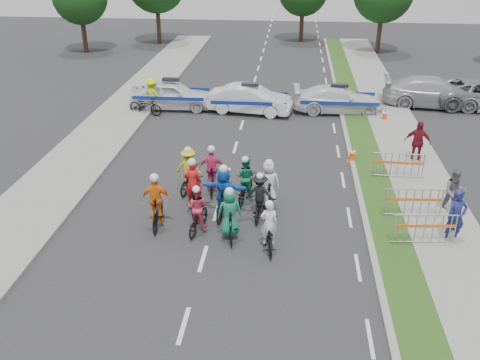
# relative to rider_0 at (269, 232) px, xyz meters

# --- Properties ---
(ground) EXTENTS (90.00, 90.00, 0.00)m
(ground) POSITION_rel_rider_0_xyz_m (-1.92, -0.79, -0.57)
(ground) COLOR #28282B
(ground) RESTS_ON ground
(curb_right) EXTENTS (0.20, 60.00, 0.12)m
(curb_right) POSITION_rel_rider_0_xyz_m (3.18, 4.21, -0.51)
(curb_right) COLOR gray
(curb_right) RESTS_ON ground
(grass_strip) EXTENTS (1.20, 60.00, 0.11)m
(grass_strip) POSITION_rel_rider_0_xyz_m (3.88, 4.21, -0.51)
(grass_strip) COLOR #284B18
(grass_strip) RESTS_ON ground
(sidewalk_right) EXTENTS (2.40, 60.00, 0.13)m
(sidewalk_right) POSITION_rel_rider_0_xyz_m (5.68, 4.21, -0.50)
(sidewalk_right) COLOR gray
(sidewalk_right) RESTS_ON ground
(sidewalk_left) EXTENTS (3.00, 60.00, 0.13)m
(sidewalk_left) POSITION_rel_rider_0_xyz_m (-8.42, 4.21, -0.50)
(sidewalk_left) COLOR gray
(sidewalk_left) RESTS_ON ground
(rider_0) EXTENTS (0.81, 1.74, 1.71)m
(rider_0) POSITION_rel_rider_0_xyz_m (0.00, 0.00, 0.00)
(rider_0) COLOR black
(rider_0) RESTS_ON ground
(rider_1) EXTENTS (0.85, 1.82, 1.85)m
(rider_1) POSITION_rel_rider_0_xyz_m (-1.25, 0.47, 0.15)
(rider_1) COLOR black
(rider_1) RESTS_ON ground
(rider_2) EXTENTS (0.85, 1.71, 1.66)m
(rider_2) POSITION_rel_rider_0_xyz_m (-2.35, 0.84, 0.06)
(rider_2) COLOR black
(rider_2) RESTS_ON ground
(rider_3) EXTENTS (1.01, 1.89, 1.96)m
(rider_3) POSITION_rel_rider_0_xyz_m (-3.73, 1.00, 0.18)
(rider_3) COLOR black
(rider_3) RESTS_ON ground
(rider_4) EXTENTS (0.99, 1.72, 1.70)m
(rider_4) POSITION_rel_rider_0_xyz_m (-0.41, 1.94, 0.10)
(rider_4) COLOR black
(rider_4) RESTS_ON ground
(rider_5) EXTENTS (1.62, 1.93, 1.97)m
(rider_5) POSITION_rel_rider_0_xyz_m (-1.62, 1.88, 0.25)
(rider_5) COLOR black
(rider_5) RESTS_ON ground
(rider_6) EXTENTS (0.90, 1.98, 1.95)m
(rider_6) POSITION_rel_rider_0_xyz_m (-2.77, 2.35, 0.07)
(rider_6) COLOR black
(rider_6) RESTS_ON ground
(rider_7) EXTENTS (0.88, 1.87, 1.91)m
(rider_7) POSITION_rel_rider_0_xyz_m (-0.15, 2.63, 0.17)
(rider_7) COLOR black
(rider_7) RESTS_ON ground
(rider_8) EXTENTS (0.89, 1.79, 1.75)m
(rider_8) POSITION_rel_rider_0_xyz_m (-1.02, 3.19, 0.09)
(rider_8) COLOR black
(rider_8) RESTS_ON ground
(rider_9) EXTENTS (0.98, 1.84, 1.90)m
(rider_9) POSITION_rel_rider_0_xyz_m (-2.29, 3.70, 0.16)
(rider_9) COLOR black
(rider_9) RESTS_ON ground
(rider_10) EXTENTS (1.09, 1.85, 1.80)m
(rider_10) POSITION_rel_rider_0_xyz_m (-3.17, 3.74, 0.13)
(rider_10) COLOR black
(rider_10) RESTS_ON ground
(police_car_0) EXTENTS (4.58, 2.01, 1.53)m
(police_car_0) POSITION_rel_rider_0_xyz_m (-5.98, 13.57, 0.20)
(police_car_0) COLOR white
(police_car_0) RESTS_ON ground
(police_car_1) EXTENTS (4.64, 2.20, 1.47)m
(police_car_1) POSITION_rel_rider_0_xyz_m (-1.68, 13.24, 0.17)
(police_car_1) COLOR white
(police_car_1) RESTS_ON ground
(police_car_2) EXTENTS (4.84, 2.14, 1.38)m
(police_car_2) POSITION_rel_rider_0_xyz_m (3.00, 13.87, 0.12)
(police_car_2) COLOR white
(police_car_2) RESTS_ON ground
(civilian_sedan) EXTENTS (5.69, 2.77, 1.59)m
(civilian_sedan) POSITION_rel_rider_0_xyz_m (8.29, 15.38, 0.23)
(civilian_sedan) COLOR #B4B4B9
(civilian_sedan) RESTS_ON ground
(spectator_0) EXTENTS (0.77, 0.62, 1.83)m
(spectator_0) POSITION_rel_rider_0_xyz_m (5.76, 0.95, 0.34)
(spectator_0) COLOR navy
(spectator_0) RESTS_ON ground
(spectator_1) EXTENTS (0.82, 0.65, 1.65)m
(spectator_1) POSITION_rel_rider_0_xyz_m (6.23, 2.90, 0.26)
(spectator_1) COLOR slate
(spectator_1) RESTS_ON ground
(spectator_2) EXTENTS (1.15, 0.71, 1.83)m
(spectator_2) POSITION_rel_rider_0_xyz_m (5.81, 7.28, 0.35)
(spectator_2) COLOR maroon
(spectator_2) RESTS_ON ground
(marshal_hiviz) EXTENTS (1.28, 0.90, 1.80)m
(marshal_hiviz) POSITION_rel_rider_0_xyz_m (-6.93, 13.03, 0.33)
(marshal_hiviz) COLOR #DEEF0C
(marshal_hiviz) RESTS_ON ground
(barrier_0) EXTENTS (2.04, 0.68, 1.12)m
(barrier_0) POSITION_rel_rider_0_xyz_m (4.78, 0.60, -0.01)
(barrier_0) COLOR #A5A8AD
(barrier_0) RESTS_ON ground
(barrier_1) EXTENTS (2.03, 0.64, 1.12)m
(barrier_1) POSITION_rel_rider_0_xyz_m (4.78, 2.37, -0.01)
(barrier_1) COLOR #A5A8AD
(barrier_1) RESTS_ON ground
(barrier_2) EXTENTS (2.01, 0.56, 1.12)m
(barrier_2) POSITION_rel_rider_0_xyz_m (4.78, 5.48, -0.01)
(barrier_2) COLOR #A5A8AD
(barrier_2) RESTS_ON ground
(cone_0) EXTENTS (0.40, 0.40, 0.70)m
(cone_0) POSITION_rel_rider_0_xyz_m (3.17, 7.08, -0.23)
(cone_0) COLOR #F24C0C
(cone_0) RESTS_ON ground
(cone_1) EXTENTS (0.40, 0.40, 0.70)m
(cone_1) POSITION_rel_rider_0_xyz_m (5.30, 12.58, -0.23)
(cone_1) COLOR #F24C0C
(cone_1) RESTS_ON ground
(parked_bike) EXTENTS (2.01, 1.16, 1.00)m
(parked_bike) POSITION_rel_rider_0_xyz_m (-7.15, 12.37, -0.07)
(parked_bike) COLOR black
(parked_bike) RESTS_ON ground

